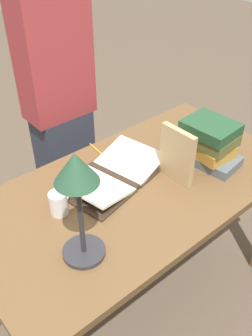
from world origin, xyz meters
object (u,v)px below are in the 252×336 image
at_px(book_stack_tall, 208,143).
at_px(book_standing_upright, 177,155).
at_px(person_reader, 60,109).
at_px(reading_lamp, 77,184).
at_px(coffee_mug, 59,203).
at_px(open_book, 113,174).
at_px(pencil, 98,151).

relative_size(book_stack_tall, book_standing_upright, 1.29).
height_order(book_standing_upright, person_reader, person_reader).
xyz_separation_m(book_stack_tall, person_reader, (0.29, -0.79, -0.05)).
height_order(book_standing_upright, reading_lamp, reading_lamp).
distance_m(coffee_mug, person_reader, 0.77).
relative_size(book_standing_upright, person_reader, 0.15).
distance_m(open_book, pencil, 0.22).
bearing_deg(coffee_mug, book_standing_upright, 163.81).
bearing_deg(open_book, book_stack_tall, 144.33).
bearing_deg(person_reader, open_book, -100.77).
bearing_deg(book_standing_upright, book_stack_tall, 179.19).
xyz_separation_m(book_standing_upright, coffee_mug, (0.50, -0.14, -0.07)).
bearing_deg(book_standing_upright, person_reader, -84.29).
xyz_separation_m(book_stack_tall, pencil, (0.34, -0.38, -0.10)).
relative_size(coffee_mug, pencil, 0.66).
distance_m(reading_lamp, coffee_mug, 0.35).
bearing_deg(reading_lamp, pencil, -131.47).
xyz_separation_m(pencil, person_reader, (-0.05, -0.41, 0.05)).
xyz_separation_m(book_stack_tall, reading_lamp, (0.75, 0.08, 0.21)).
height_order(open_book, coffee_mug, coffee_mug).
relative_size(open_book, book_standing_upright, 2.16).
relative_size(book_stack_tall, coffee_mug, 3.17).
bearing_deg(reading_lamp, open_book, -142.57).
xyz_separation_m(open_book, person_reader, (-0.12, -0.61, 0.03)).
bearing_deg(book_standing_upright, reading_lamp, 8.49).
height_order(open_book, book_standing_upright, book_standing_upright).
xyz_separation_m(book_stack_tall, coffee_mug, (0.71, -0.15, -0.05)).
bearing_deg(open_book, reading_lamp, 25.61).
height_order(open_book, reading_lamp, reading_lamp).
distance_m(book_standing_upright, coffee_mug, 0.52).
relative_size(book_stack_tall, pencil, 2.08).
height_order(book_stack_tall, reading_lamp, reading_lamp).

